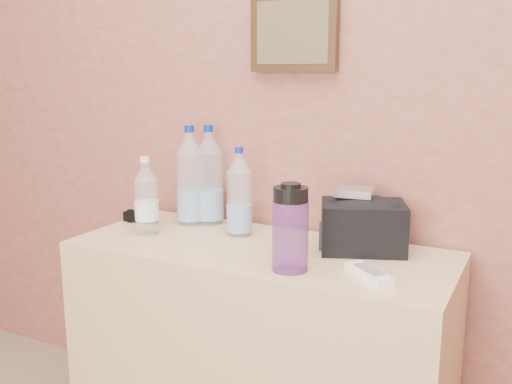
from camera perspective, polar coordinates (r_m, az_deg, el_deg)
picture_frame at (r=1.92m, az=3.78°, el=15.64°), size 0.30×0.03×0.25m
dresser at (r=1.92m, az=0.33°, el=-16.14°), size 1.19×0.49×0.74m
pet_large_a at (r=2.03m, az=-6.57°, el=1.11°), size 0.10×0.10×0.35m
pet_large_b at (r=2.03m, az=-4.69°, el=1.16°), size 0.10×0.10×0.35m
pet_large_c at (r=1.88m, az=-1.69°, el=-0.46°), size 0.08×0.08×0.30m
pet_small at (r=1.93m, az=-10.91°, el=-0.83°), size 0.08×0.08×0.26m
nalgene_bottle at (r=1.55m, az=3.44°, el=-3.60°), size 0.10×0.10×0.24m
sunglasses at (r=2.11m, az=-11.48°, el=-2.51°), size 0.14×0.07×0.03m
ac_remote at (r=1.55m, az=11.21°, el=-8.04°), size 0.16×0.14×0.02m
toiletry_bag at (r=1.76m, az=10.65°, el=-3.11°), size 0.30×0.26×0.17m
foil_packet at (r=1.74m, az=9.85°, el=0.01°), size 0.12×0.10×0.02m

